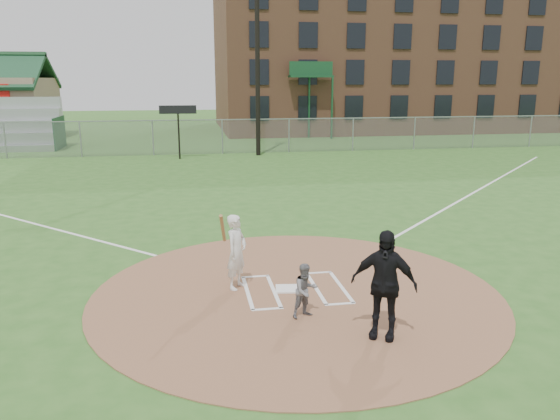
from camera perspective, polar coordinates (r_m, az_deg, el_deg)
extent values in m
plane|color=#306121|center=(11.44, 1.72, -8.67)|extent=(140.00, 140.00, 0.00)
cylinder|color=#956546|center=(11.44, 1.72, -8.63)|extent=(8.40, 8.40, 0.02)
cube|color=white|center=(11.57, 0.71, -8.23)|extent=(0.52, 0.52, 0.03)
cube|color=white|center=(22.76, 19.72, 1.80)|extent=(17.04, 17.04, 0.01)
imported|color=slate|center=(10.15, 2.69, -8.40)|extent=(0.61, 0.55, 1.03)
imported|color=black|center=(9.41, 10.79, -7.62)|extent=(1.20, 0.94, 1.90)
cube|color=white|center=(11.43, -3.40, -8.59)|extent=(0.08, 1.80, 0.01)
cube|color=white|center=(11.49, -0.65, -8.43)|extent=(0.08, 1.80, 0.01)
cube|color=white|center=(12.29, -2.57, -6.95)|extent=(0.62, 0.08, 0.01)
cube|color=white|center=(10.64, -1.32, -10.31)|extent=(0.62, 0.08, 0.01)
cube|color=white|center=(11.79, 6.39, -7.93)|extent=(0.08, 1.80, 0.01)
cube|color=white|center=(11.66, 3.77, -8.13)|extent=(0.08, 1.80, 0.01)
cube|color=white|center=(12.54, 4.01, -6.55)|extent=(0.62, 0.08, 0.01)
cube|color=white|center=(10.92, 6.28, -9.73)|extent=(0.62, 0.08, 0.01)
imported|color=silver|center=(11.43, -4.56, -4.38)|extent=(0.65, 0.69, 1.59)
cylinder|color=#98693C|center=(10.85, -6.01, -1.91)|extent=(0.17, 0.60, 0.70)
cube|color=slate|center=(32.61, -6.04, 7.62)|extent=(56.00, 0.03, 2.00)
cube|color=gray|center=(32.53, -6.09, 9.37)|extent=(56.00, 0.06, 0.06)
cube|color=gray|center=(32.61, -6.04, 7.62)|extent=(56.08, 0.08, 2.00)
cube|color=#194728|center=(37.56, -22.04, 7.49)|extent=(0.08, 3.20, 2.00)
cube|color=brown|center=(51.76, 11.22, 16.82)|extent=(30.00, 16.00, 15.00)
cube|color=black|center=(44.27, 14.95, 17.09)|extent=(26.60, 0.10, 12.20)
cube|color=#194728|center=(40.75, 3.25, 13.77)|extent=(3.20, 1.00, 0.15)
cube|color=#194728|center=(41.29, 3.05, 10.65)|extent=(0.12, 0.12, 4.50)
cube|color=#194728|center=(40.73, 5.45, 10.57)|extent=(0.12, 0.12, 4.50)
cube|color=#194728|center=(40.76, 3.26, 14.54)|extent=(3.20, 0.08, 1.00)
cylinder|color=black|center=(31.69, -2.38, 16.56)|extent=(0.26, 0.26, 12.00)
cylinder|color=black|center=(30.73, -10.52, 7.67)|extent=(0.10, 0.10, 2.60)
cube|color=black|center=(30.62, -10.63, 10.28)|extent=(2.00, 0.10, 0.45)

